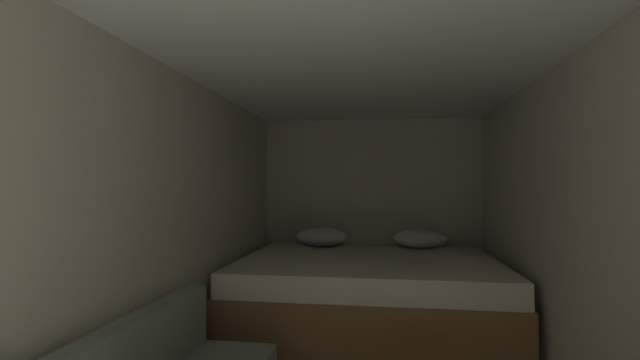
# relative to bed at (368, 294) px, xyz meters

# --- Properties ---
(wall_back) EXTENTS (2.45, 0.05, 2.03)m
(wall_back) POSITION_rel_bed_xyz_m (0.00, 0.94, 0.67)
(wall_back) COLOR beige
(wall_back) RESTS_ON ground
(wall_left) EXTENTS (0.05, 5.07, 2.03)m
(wall_left) POSITION_rel_bed_xyz_m (-1.20, -1.62, 0.67)
(wall_left) COLOR beige
(wall_left) RESTS_ON ground
(wall_right) EXTENTS (0.05, 5.07, 2.03)m
(wall_right) POSITION_rel_bed_xyz_m (1.20, -1.62, 0.67)
(wall_right) COLOR beige
(wall_right) RESTS_ON ground
(ceiling_slab) EXTENTS (2.45, 5.07, 0.05)m
(ceiling_slab) POSITION_rel_bed_xyz_m (0.00, -1.62, 1.72)
(ceiling_slab) COLOR white
(ceiling_slab) RESTS_ON wall_left
(bed) EXTENTS (2.23, 1.77, 0.86)m
(bed) POSITION_rel_bed_xyz_m (0.00, 0.00, 0.00)
(bed) COLOR brown
(bed) RESTS_ON ground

